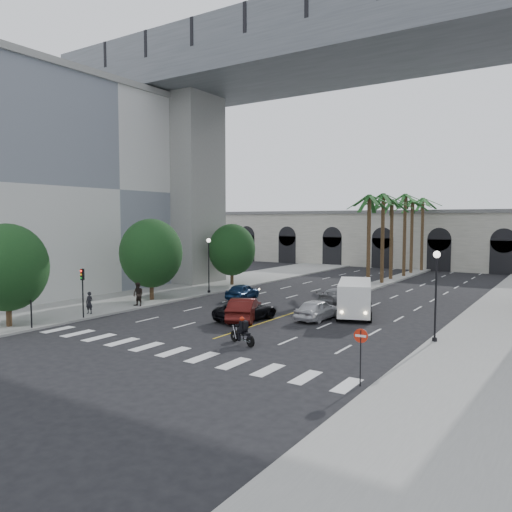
# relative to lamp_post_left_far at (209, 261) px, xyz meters

# --- Properties ---
(ground) EXTENTS (140.00, 140.00, 0.00)m
(ground) POSITION_rel_lamp_post_left_far_xyz_m (11.40, -16.00, -3.22)
(ground) COLOR black
(ground) RESTS_ON ground
(sidewalk_left) EXTENTS (8.00, 100.00, 0.15)m
(sidewalk_left) POSITION_rel_lamp_post_left_far_xyz_m (-3.60, -1.00, -3.15)
(sidewalk_left) COLOR gray
(sidewalk_left) RESTS_ON ground
(median) EXTENTS (2.00, 24.00, 0.20)m
(median) POSITION_rel_lamp_post_left_far_xyz_m (11.40, 22.00, -3.12)
(median) COLOR gray
(median) RESTS_ON ground
(building_left) EXTENTS (16.50, 32.50, 20.60)m
(building_left) POSITION_rel_lamp_post_left_far_xyz_m (-15.60, -4.00, 7.09)
(building_left) COLOR silver
(building_left) RESTS_ON ground
(pier_building) EXTENTS (71.00, 10.50, 8.50)m
(pier_building) POSITION_rel_lamp_post_left_far_xyz_m (11.40, 39.00, 1.04)
(pier_building) COLOR beige
(pier_building) RESTS_ON ground
(bridge) EXTENTS (75.00, 13.00, 26.00)m
(bridge) POSITION_rel_lamp_post_left_far_xyz_m (14.82, 6.00, 15.29)
(bridge) COLOR gray
(bridge) RESTS_ON ground
(palm_a) EXTENTS (3.20, 3.20, 10.30)m
(palm_a) POSITION_rel_lamp_post_left_far_xyz_m (11.40, 12.00, 5.88)
(palm_a) COLOR #47331E
(palm_a) RESTS_ON ground
(palm_b) EXTENTS (3.20, 3.20, 10.60)m
(palm_b) POSITION_rel_lamp_post_left_far_xyz_m (11.50, 16.00, 6.15)
(palm_b) COLOR #47331E
(palm_b) RESTS_ON ground
(palm_c) EXTENTS (3.20, 3.20, 10.10)m
(palm_c) POSITION_rel_lamp_post_left_far_xyz_m (11.20, 20.00, 5.69)
(palm_c) COLOR #47331E
(palm_c) RESTS_ON ground
(palm_d) EXTENTS (3.20, 3.20, 10.90)m
(palm_d) POSITION_rel_lamp_post_left_far_xyz_m (11.55, 24.00, 6.43)
(palm_d) COLOR #47331E
(palm_d) RESTS_ON ground
(palm_e) EXTENTS (3.20, 3.20, 10.40)m
(palm_e) POSITION_rel_lamp_post_left_far_xyz_m (11.30, 28.00, 5.97)
(palm_e) COLOR #47331E
(palm_e) RESTS_ON ground
(palm_f) EXTENTS (3.20, 3.20, 10.70)m
(palm_f) POSITION_rel_lamp_post_left_far_xyz_m (11.60, 32.00, 6.24)
(palm_f) COLOR #47331E
(palm_f) RESTS_ON ground
(street_tree_near) EXTENTS (5.20, 5.20, 6.89)m
(street_tree_near) POSITION_rel_lamp_post_left_far_xyz_m (-1.60, -19.00, 0.80)
(street_tree_near) COLOR #382616
(street_tree_near) RESTS_ON ground
(street_tree_mid) EXTENTS (5.44, 5.44, 7.21)m
(street_tree_mid) POSITION_rel_lamp_post_left_far_xyz_m (-1.60, -6.00, 0.99)
(street_tree_mid) COLOR #382616
(street_tree_mid) RESTS_ON ground
(street_tree_far) EXTENTS (5.04, 5.04, 6.68)m
(street_tree_far) POSITION_rel_lamp_post_left_far_xyz_m (-1.60, 6.00, 0.68)
(street_tree_far) COLOR #382616
(street_tree_far) RESTS_ON ground
(lamp_post_left_far) EXTENTS (0.40, 0.40, 5.35)m
(lamp_post_left_far) POSITION_rel_lamp_post_left_far_xyz_m (0.00, 0.00, 0.00)
(lamp_post_left_far) COLOR black
(lamp_post_left_far) RESTS_ON ground
(lamp_post_right) EXTENTS (0.40, 0.40, 5.35)m
(lamp_post_right) POSITION_rel_lamp_post_left_far_xyz_m (22.80, -8.00, 0.00)
(lamp_post_right) COLOR black
(lamp_post_right) RESTS_ON ground
(traffic_signal_near) EXTENTS (0.25, 0.18, 3.65)m
(traffic_signal_near) POSITION_rel_lamp_post_left_far_xyz_m (0.10, -18.50, -0.71)
(traffic_signal_near) COLOR black
(traffic_signal_near) RESTS_ON ground
(traffic_signal_far) EXTENTS (0.25, 0.18, 3.65)m
(traffic_signal_far) POSITION_rel_lamp_post_left_far_xyz_m (0.10, -14.50, -0.71)
(traffic_signal_far) COLOR black
(traffic_signal_far) RESTS_ON ground
(motorcycle_rider) EXTENTS (2.13, 0.91, 1.60)m
(motorcycle_rider) POSITION_rel_lamp_post_left_far_xyz_m (13.65, -14.13, -2.50)
(motorcycle_rider) COLOR black
(motorcycle_rider) RESTS_ON ground
(car_a) EXTENTS (2.03, 4.45, 1.48)m
(car_a) POSITION_rel_lamp_post_left_far_xyz_m (14.10, -5.39, -2.48)
(car_a) COLOR silver
(car_a) RESTS_ON ground
(car_b) EXTENTS (3.58, 5.23, 1.63)m
(car_b) POSITION_rel_lamp_post_left_far_xyz_m (9.90, -8.52, -2.41)
(car_b) COLOR #430F0D
(car_b) RESTS_ON ground
(car_c) EXTENTS (3.10, 5.31, 1.39)m
(car_c) POSITION_rel_lamp_post_left_far_xyz_m (9.90, -8.26, -2.53)
(car_c) COLOR black
(car_c) RESTS_ON ground
(car_d) EXTENTS (2.70, 5.03, 1.39)m
(car_d) POSITION_rel_lamp_post_left_far_xyz_m (12.90, 1.43, -2.53)
(car_d) COLOR slate
(car_d) RESTS_ON ground
(car_e) EXTENTS (2.13, 4.30, 1.41)m
(car_e) POSITION_rel_lamp_post_left_far_xyz_m (4.39, -0.73, -2.52)
(car_e) COLOR #0F2648
(car_e) RESTS_ON ground
(cargo_van) EXTENTS (4.23, 6.47, 2.58)m
(cargo_van) POSITION_rel_lamp_post_left_far_xyz_m (15.86, -2.83, -1.78)
(cargo_van) COLOR silver
(cargo_van) RESTS_ON ground
(pedestrian_a) EXTENTS (0.66, 0.50, 1.64)m
(pedestrian_a) POSITION_rel_lamp_post_left_far_xyz_m (-0.77, -13.28, -2.25)
(pedestrian_a) COLOR black
(pedestrian_a) RESTS_ON sidewalk_left
(pedestrian_b) EXTENTS (0.96, 0.76, 1.92)m
(pedestrian_b) POSITION_rel_lamp_post_left_far_xyz_m (-0.10, -9.03, -2.11)
(pedestrian_b) COLOR black
(pedestrian_b) RESTS_ON sidewalk_left
(do_not_enter_sign) EXTENTS (0.61, 0.09, 2.49)m
(do_not_enter_sign) POSITION_rel_lamp_post_left_far_xyz_m (21.90, -17.27, -1.41)
(do_not_enter_sign) COLOR black
(do_not_enter_sign) RESTS_ON ground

